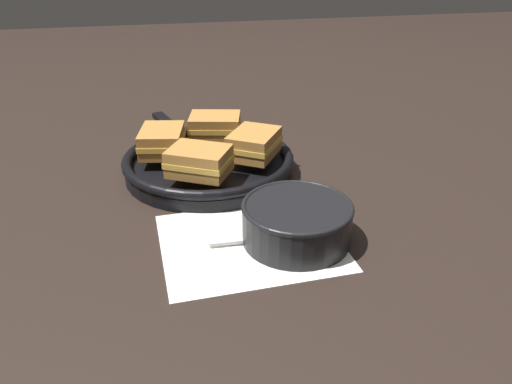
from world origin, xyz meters
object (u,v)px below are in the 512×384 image
(skillet, at_px, (208,163))
(sandwich_near_left, at_px, (199,161))
(sandwich_far_left, at_px, (215,126))
(spoon, at_px, (279,237))
(sandwich_near_right, at_px, (254,144))
(sandwich_far_right, at_px, (162,141))
(soup_bowl, at_px, (297,220))

(skillet, xyz_separation_m, sandwich_near_left, (-0.03, -0.09, 0.04))
(skillet, relative_size, sandwich_far_left, 3.83)
(spoon, bearing_deg, sandwich_near_right, 88.79)
(spoon, distance_m, sandwich_near_left, 0.21)
(sandwich_near_right, distance_m, sandwich_far_left, 0.12)
(sandwich_near_right, bearing_deg, sandwich_far_right, 162.50)
(soup_bowl, distance_m, skillet, 0.28)
(spoon, height_order, sandwich_far_left, sandwich_far_left)
(soup_bowl, height_order, sandwich_near_left, sandwich_near_left)
(skillet, xyz_separation_m, sandwich_far_right, (-0.08, 0.02, 0.04))
(sandwich_near_right, bearing_deg, sandwich_far_left, 117.50)
(skillet, distance_m, sandwich_near_right, 0.10)
(soup_bowl, xyz_separation_m, spoon, (-0.03, 0.00, -0.03))
(spoon, xyz_separation_m, skillet, (-0.07, 0.26, 0.01))
(sandwich_far_right, bearing_deg, spoon, -62.07)
(sandwich_near_right, relative_size, sandwich_far_left, 1.09)
(soup_bowl, bearing_deg, sandwich_far_left, 101.16)
(sandwich_near_left, xyz_separation_m, sandwich_near_right, (0.11, 0.06, 0.00))
(sandwich_near_left, bearing_deg, skillet, 73.27)
(spoon, relative_size, sandwich_near_left, 1.17)
(sandwich_near_right, relative_size, sandwich_far_right, 1.11)
(soup_bowl, distance_m, sandwich_far_right, 0.34)
(soup_bowl, bearing_deg, skillet, 109.68)
(sandwich_near_left, distance_m, sandwich_far_left, 0.17)
(spoon, xyz_separation_m, sandwich_far_right, (-0.15, 0.29, 0.06))
(soup_bowl, height_order, skillet, soup_bowl)
(skillet, distance_m, sandwich_near_left, 0.10)
(sandwich_far_left, bearing_deg, sandwich_far_right, -152.50)
(spoon, distance_m, sandwich_near_right, 0.24)
(soup_bowl, height_order, sandwich_near_right, sandwich_near_right)
(sandwich_near_right, xyz_separation_m, sandwich_far_left, (-0.06, 0.11, 0.00))
(sandwich_far_right, bearing_deg, sandwich_near_left, -62.50)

